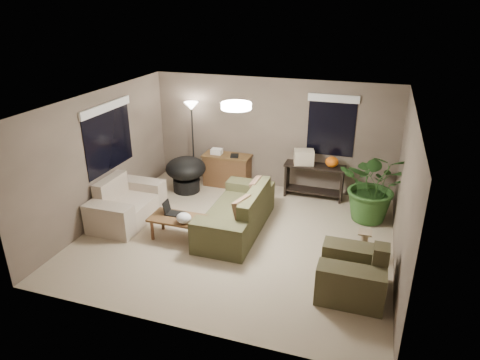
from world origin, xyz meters
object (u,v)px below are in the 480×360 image
(armchair, at_px, (353,275))
(coffee_table, at_px, (178,220))
(floor_lamp, at_px, (192,116))
(houseplant, at_px, (374,193))
(cat_scratching_post, at_px, (363,246))
(console_table, at_px, (314,179))
(main_sofa, at_px, (238,215))
(desk, at_px, (227,170))
(papasan_chair, at_px, (186,172))
(loveseat, at_px, (126,206))

(armchair, xyz_separation_m, coffee_table, (-3.14, 0.62, 0.06))
(coffee_table, distance_m, floor_lamp, 2.98)
(houseplant, height_order, cat_scratching_post, houseplant)
(console_table, relative_size, floor_lamp, 0.68)
(houseplant, bearing_deg, cat_scratching_post, -92.88)
(main_sofa, xyz_separation_m, cat_scratching_post, (2.30, -0.26, -0.08))
(armchair, bearing_deg, desk, 134.35)
(coffee_table, xyz_separation_m, console_table, (2.06, 2.54, 0.08))
(papasan_chair, bearing_deg, desk, 37.56)
(desk, bearing_deg, coffee_table, -90.71)
(armchair, xyz_separation_m, cat_scratching_post, (0.10, 1.00, -0.08))
(loveseat, height_order, armchair, same)
(main_sofa, distance_m, desk, 2.13)
(console_table, bearing_deg, houseplant, -29.19)
(cat_scratching_post, bearing_deg, houseplant, 87.12)
(desk, bearing_deg, cat_scratching_post, -34.24)
(coffee_table, height_order, desk, desk)
(houseplant, bearing_deg, papasan_chair, 178.08)
(coffee_table, distance_m, cat_scratching_post, 3.27)
(desk, xyz_separation_m, cat_scratching_post, (3.21, -2.19, -0.16))
(main_sofa, distance_m, loveseat, 2.24)
(console_table, height_order, papasan_chair, papasan_chair)
(loveseat, distance_m, papasan_chair, 1.73)
(main_sofa, distance_m, coffee_table, 1.14)
(coffee_table, bearing_deg, cat_scratching_post, 6.54)
(armchair, height_order, cat_scratching_post, armchair)
(cat_scratching_post, bearing_deg, main_sofa, 173.52)
(papasan_chair, xyz_separation_m, houseplant, (4.06, -0.14, 0.11))
(loveseat, bearing_deg, main_sofa, 7.71)
(main_sofa, height_order, cat_scratching_post, main_sofa)
(desk, relative_size, console_table, 0.85)
(console_table, bearing_deg, loveseat, -146.58)
(floor_lamp, bearing_deg, houseplant, -10.31)
(floor_lamp, bearing_deg, cat_scratching_post, -28.54)
(armchair, bearing_deg, floor_lamp, 141.02)
(loveseat, height_order, console_table, loveseat)
(papasan_chair, bearing_deg, cat_scratching_post, -21.81)
(main_sofa, relative_size, armchair, 2.20)
(coffee_table, height_order, floor_lamp, floor_lamp)
(coffee_table, bearing_deg, floor_lamp, 107.61)
(papasan_chair, distance_m, cat_scratching_post, 4.30)
(main_sofa, height_order, armchair, same)
(loveseat, xyz_separation_m, armchair, (4.43, -0.96, 0.00))
(desk, bearing_deg, main_sofa, -64.71)
(main_sofa, xyz_separation_m, floor_lamp, (-1.76, 1.95, 1.30))
(console_table, bearing_deg, floor_lamp, 179.06)
(floor_lamp, bearing_deg, coffee_table, -72.39)
(main_sofa, relative_size, cat_scratching_post, 4.40)
(coffee_table, relative_size, console_table, 0.77)
(main_sofa, xyz_separation_m, desk, (-0.91, 1.93, 0.08))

